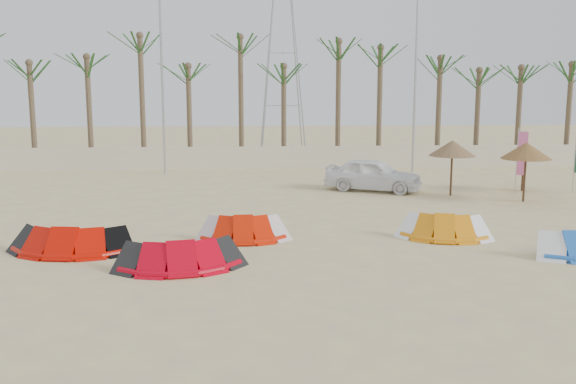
{
  "coord_description": "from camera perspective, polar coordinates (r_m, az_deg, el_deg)",
  "views": [
    {
      "loc": [
        -1.36,
        -15.79,
        5.02
      ],
      "look_at": [
        0.0,
        6.0,
        1.3
      ],
      "focal_mm": 40.0,
      "sensor_mm": 36.0,
      "label": 1
    }
  ],
  "objects": [
    {
      "name": "flag_pink",
      "position": [
        30.88,
        19.99,
        3.1
      ],
      "size": [
        0.44,
        0.16,
        3.03
      ],
      "color": "#A5A8AD",
      "rests_on": "ground"
    },
    {
      "name": "lamp_b",
      "position": [
        36.09,
        -11.09,
        10.68
      ],
      "size": [
        1.25,
        0.14,
        11.0
      ],
      "color": "#A5A8AD",
      "rests_on": "ground"
    },
    {
      "name": "lamp_c",
      "position": [
        37.01,
        11.34,
        10.65
      ],
      "size": [
        1.25,
        0.14,
        11.0
      ],
      "color": "#A5A8AD",
      "rests_on": "ground"
    },
    {
      "name": "palm_line",
      "position": [
        39.36,
        -0.63,
        11.75
      ],
      "size": [
        52.0,
        4.0,
        7.7
      ],
      "color": "brown",
      "rests_on": "ground"
    },
    {
      "name": "kite_orange",
      "position": [
        21.73,
        13.46,
        -2.83
      ],
      "size": [
        3.24,
        2.15,
        0.9
      ],
      "color": "orange",
      "rests_on": "ground"
    },
    {
      "name": "kite_red_mid",
      "position": [
        18.05,
        -9.46,
        -5.23
      ],
      "size": [
        3.64,
        2.04,
        0.9
      ],
      "color": "#BD0012",
      "rests_on": "ground"
    },
    {
      "name": "car",
      "position": [
        30.4,
        7.6,
        1.55
      ],
      "size": [
        4.85,
        3.58,
        1.54
      ],
      "primitive_type": "imported",
      "rotation": [
        0.0,
        0.0,
        1.13
      ],
      "color": "white",
      "rests_on": "ground"
    },
    {
      "name": "parasol_left",
      "position": [
        29.58,
        14.41,
        3.79
      ],
      "size": [
        2.09,
        2.09,
        2.5
      ],
      "color": "#4C331E",
      "rests_on": "ground"
    },
    {
      "name": "kite_red_left",
      "position": [
        20.52,
        -18.58,
        -3.8
      ],
      "size": [
        3.83,
        1.95,
        0.9
      ],
      "color": "#C20B00",
      "rests_on": "ground"
    },
    {
      "name": "parasol_mid",
      "position": [
        28.97,
        20.42,
        3.46
      ],
      "size": [
        2.12,
        2.12,
        2.55
      ],
      "color": "#4C331E",
      "rests_on": "ground"
    },
    {
      "name": "parasol_right",
      "position": [
        31.91,
        20.25,
        3.36
      ],
      "size": [
        2.03,
        2.03,
        2.2
      ],
      "color": "#4C331E",
      "rests_on": "ground"
    },
    {
      "name": "kite_red_right",
      "position": [
        20.97,
        -3.99,
        -3.03
      ],
      "size": [
        2.93,
        1.55,
        0.9
      ],
      "color": "red",
      "rests_on": "ground"
    },
    {
      "name": "boundary_wall",
      "position": [
        38.06,
        -1.5,
        3.08
      ],
      "size": [
        60.0,
        0.3,
        1.3
      ],
      "primitive_type": "cube",
      "color": "beige",
      "rests_on": "ground"
    },
    {
      "name": "pylon",
      "position": [
        44.14,
        -0.48,
        3.14
      ],
      "size": [
        3.0,
        3.0,
        14.0
      ],
      "primitive_type": null,
      "color": "#A5A8AD",
      "rests_on": "ground"
    },
    {
      "name": "ground",
      "position": [
        16.62,
        1.3,
        -7.91
      ],
      "size": [
        120.0,
        120.0,
        0.0
      ],
      "primitive_type": "plane",
      "color": "#DDCA7C",
      "rests_on": "ground"
    }
  ]
}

